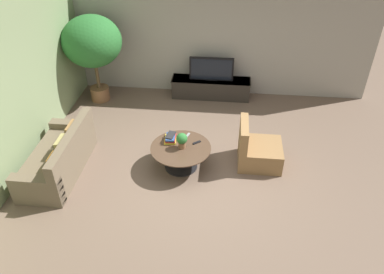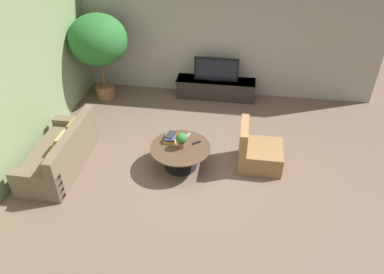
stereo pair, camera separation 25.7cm
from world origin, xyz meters
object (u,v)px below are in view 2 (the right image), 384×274
(coffee_table, at_px, (180,153))
(potted_plant_tabletop, at_px, (181,139))
(television, at_px, (216,70))
(media_console, at_px, (216,88))
(couch_by_wall, at_px, (61,155))
(armchair_wicker, at_px, (257,153))
(potted_palm_tall, at_px, (98,41))

(coffee_table, distance_m, potted_plant_tabletop, 0.31)
(television, xyz_separation_m, potted_plant_tabletop, (-0.36, -2.74, -0.11))
(media_console, relative_size, couch_by_wall, 1.03)
(coffee_table, bearing_deg, media_console, 82.04)
(media_console, bearing_deg, armchair_wicker, -67.53)
(television, distance_m, armchair_wicker, 2.71)
(coffee_table, xyz_separation_m, armchair_wicker, (1.40, 0.28, -0.04))
(media_console, distance_m, couch_by_wall, 4.01)
(coffee_table, distance_m, couch_by_wall, 2.21)
(armchair_wicker, relative_size, potted_palm_tall, 0.42)
(television, relative_size, coffee_table, 0.94)
(coffee_table, relative_size, potted_plant_tabletop, 3.65)
(potted_plant_tabletop, bearing_deg, media_console, 82.55)
(media_console, relative_size, television, 1.83)
(television, bearing_deg, armchair_wicker, -67.52)
(couch_by_wall, xyz_separation_m, potted_plant_tabletop, (2.20, 0.35, 0.33))
(media_console, xyz_separation_m, television, (0.00, -0.00, 0.49))
(potted_plant_tabletop, bearing_deg, potted_palm_tall, 134.56)
(couch_by_wall, xyz_separation_m, armchair_wicker, (3.58, 0.62, -0.02))
(couch_by_wall, height_order, potted_plant_tabletop, couch_by_wall)
(television, distance_m, coffee_table, 2.80)
(media_console, height_order, coffee_table, media_console)
(coffee_table, height_order, potted_plant_tabletop, potted_plant_tabletop)
(television, distance_m, potted_palm_tall, 2.77)
(coffee_table, bearing_deg, armchair_wicker, 11.10)
(armchair_wicker, xyz_separation_m, potted_palm_tall, (-3.67, 2.05, 1.16))
(television, height_order, couch_by_wall, television)
(media_console, distance_m, potted_palm_tall, 2.93)
(media_console, xyz_separation_m, couch_by_wall, (-2.56, -3.09, 0.05))
(media_console, bearing_deg, television, -90.00)
(armchair_wicker, bearing_deg, potted_plant_tabletop, 101.39)
(television, xyz_separation_m, coffee_table, (-0.38, -2.74, -0.42))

